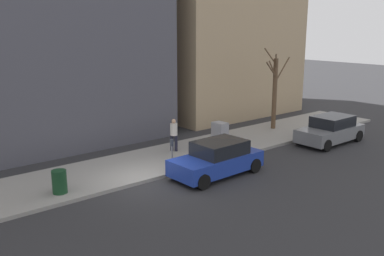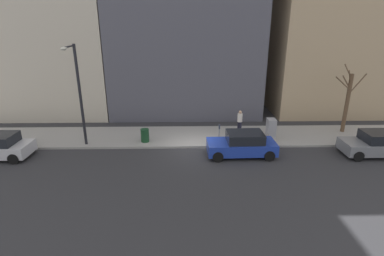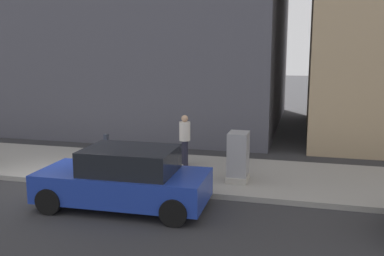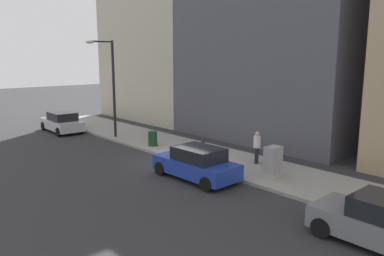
% 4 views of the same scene
% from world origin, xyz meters
% --- Properties ---
extents(ground_plane, '(120.00, 120.00, 0.00)m').
position_xyz_m(ground_plane, '(0.00, 0.00, 0.00)').
color(ground_plane, '#2B2B2D').
extents(sidewalk, '(4.00, 36.00, 0.15)m').
position_xyz_m(sidewalk, '(2.00, 0.00, 0.07)').
color(sidewalk, gray).
rests_on(sidewalk, ground).
extents(parked_car_grey, '(1.93, 4.20, 1.52)m').
position_xyz_m(parked_car_grey, '(-1.28, -11.16, 0.74)').
color(parked_car_grey, slate).
rests_on(parked_car_grey, ground).
extents(parked_car_blue, '(2.01, 4.24, 1.52)m').
position_xyz_m(parked_car_blue, '(-1.14, -2.74, 0.74)').
color(parked_car_blue, '#1E389E').
rests_on(parked_car_blue, ground).
extents(parking_meter, '(0.14, 0.10, 1.35)m').
position_xyz_m(parking_meter, '(0.45, -1.48, 0.98)').
color(parking_meter, slate).
rests_on(parking_meter, sidewalk).
extents(utility_box, '(0.83, 0.61, 1.43)m').
position_xyz_m(utility_box, '(1.30, -5.19, 0.85)').
color(utility_box, '#A8A399').
rests_on(utility_box, sidewalk).
extents(streetlamp, '(1.97, 0.32, 6.50)m').
position_xyz_m(streetlamp, '(0.28, 7.43, 4.02)').
color(streetlamp, black).
rests_on(streetlamp, sidewalk).
extents(bare_tree, '(1.18, 2.20, 4.91)m').
position_xyz_m(bare_tree, '(2.59, -10.94, 2.50)').
color(bare_tree, brown).
rests_on(bare_tree, sidewalk).
extents(trash_bin, '(0.56, 0.56, 0.90)m').
position_xyz_m(trash_bin, '(0.90, 3.53, 0.60)').
color(trash_bin, '#14381E').
rests_on(trash_bin, sidewalk).
extents(pedestrian_near_meter, '(0.37, 0.36, 1.66)m').
position_xyz_m(pedestrian_near_meter, '(2.61, -3.22, 1.09)').
color(pedestrian_near_meter, '#1E1E2D').
rests_on(pedestrian_near_meter, sidewalk).
extents(office_tower_left, '(10.70, 10.70, 14.76)m').
position_xyz_m(office_tower_left, '(10.85, -12.47, 7.38)').
color(office_tower_left, tan).
rests_on(office_tower_left, ground).
extents(office_block_center, '(12.80, 12.80, 17.41)m').
position_xyz_m(office_block_center, '(11.90, 0.70, 8.70)').
color(office_block_center, '#4C4C56').
rests_on(office_block_center, ground).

